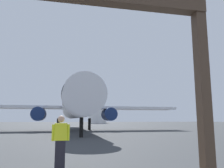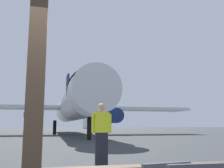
{
  "view_description": "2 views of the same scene",
  "coord_description": "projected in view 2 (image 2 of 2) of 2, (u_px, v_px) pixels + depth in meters",
  "views": [
    {
      "loc": [
        1.63,
        -3.64,
        1.62
      ],
      "look_at": [
        5.36,
        13.78,
        4.44
      ],
      "focal_mm": 36.05,
      "sensor_mm": 36.0,
      "label": 1
    },
    {
      "loc": [
        0.17,
        -3.03,
        1.14
      ],
      "look_at": [
        4.68,
        15.72,
        4.25
      ],
      "focal_mm": 41.29,
      "sensor_mm": 36.0,
      "label": 2
    }
  ],
  "objects": [
    {
      "name": "ground_crew_worker",
      "position": [
        102.0,
        134.0,
        6.99
      ],
      "size": [
        0.57,
        0.22,
        1.74
      ],
      "color": "black",
      "rests_on": "ground"
    },
    {
      "name": "window_frame",
      "position": [
        35.0,
        106.0,
        2.9
      ],
      "size": [
        8.44,
        0.24,
        3.88
      ],
      "color": "brown",
      "rests_on": "ground"
    },
    {
      "name": "airplane",
      "position": [
        74.0,
        106.0,
        33.58
      ],
      "size": [
        31.66,
        34.13,
        10.56
      ],
      "color": "silver",
      "rests_on": "ground"
    },
    {
      "name": "ground_plane",
      "position": [
        48.0,
        133.0,
        41.08
      ],
      "size": [
        220.0,
        220.0,
        0.0
      ],
      "primitive_type": "plane",
      "color": "#383A3D"
    },
    {
      "name": "fuel_storage_tank",
      "position": [
        93.0,
        121.0,
        91.83
      ],
      "size": [
        7.33,
        7.33,
        5.43
      ],
      "primitive_type": "cylinder",
      "color": "white",
      "rests_on": "ground"
    }
  ]
}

